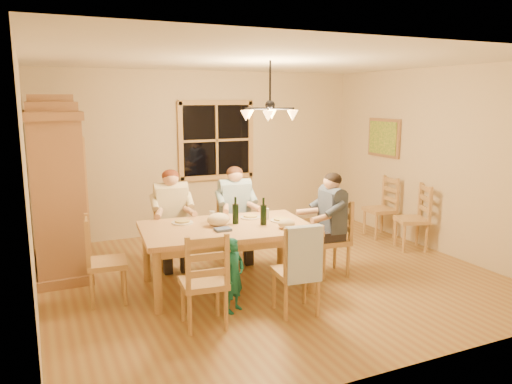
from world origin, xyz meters
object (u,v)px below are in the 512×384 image
child (234,275)px  chair_far_right (235,239)px  adult_slate_man (331,211)px  chair_near_right (296,285)px  chair_end_right (330,252)px  armoire (57,193)px  chair_spare_back (379,219)px  wine_bottle_b (263,211)px  chair_far_left (173,245)px  adult_plaid_man (235,202)px  chair_spare_front (411,229)px  chair_end_left (108,276)px  adult_woman (171,206)px  wine_bottle_a (235,210)px  chandelier (270,113)px  dining_table (226,234)px  chair_near_left (204,297)px

child → chair_far_right: bearing=33.5°
adult_slate_man → chair_near_right: bearing=136.7°
chair_end_right → child: bearing=115.1°
armoire → chair_far_right: armoire is taller
chair_spare_back → chair_near_right: bearing=132.2°
wine_bottle_b → chair_spare_back: (2.67, 1.16, -0.62)m
chair_far_left → adult_slate_man: 2.17m
adult_plaid_man → chair_spare_front: (2.62, -0.61, -0.54)m
chair_far_left → chair_end_left: size_ratio=1.00×
armoire → child: bearing=-52.9°
chair_far_right → adult_slate_man: size_ratio=1.13×
adult_woman → wine_bottle_a: bearing=126.2°
chair_spare_back → chair_far_right: bearing=98.5°
chair_far_left → chair_spare_front: (3.49, -0.69, 0.00)m
chandelier → chair_end_left: 2.69m
dining_table → chair_near_right: bearing=-67.9°
chandelier → dining_table: chandelier is taller
child → chair_near_right: bearing=-60.7°
chair_spare_front → chair_near_right: bearing=135.7°
chair_end_left → chair_far_left: bearing=136.7°
armoire → chair_near_right: size_ratio=2.32×
armoire → chair_spare_front: bearing=-13.1°
dining_table → adult_slate_man: 1.39m
wine_bottle_b → child: bearing=-137.4°
child → chair_spare_back: (3.28, 1.73, -0.10)m
adult_plaid_man → chair_spare_back: bearing=-171.0°
chair_near_right → adult_slate_man: adult_slate_man is taller
chair_near_left → adult_woman: bearing=90.0°
chair_near_left → chair_end_right: size_ratio=1.00×
armoire → chair_spare_back: (4.87, -0.38, -0.75)m
adult_slate_man → chair_end_left: bearing=90.0°
chair_far_left → chair_end_left: same height
adult_plaid_man → chair_spare_back: adult_plaid_man is taller
wine_bottle_b → chair_spare_back: bearing=23.5°
chair_far_left → wine_bottle_b: size_ratio=3.00×
wine_bottle_a → child: (-0.33, -0.75, -0.52)m
chair_near_right → chair_end_right: bearing=46.7°
armoire → chair_spare_front: armoire is taller
wine_bottle_b → chair_far_right: bearing=87.2°
chair_near_right → child: bearing=158.8°
chair_end_right → chair_far_right: bearing=46.6°
armoire → adult_woman: (1.38, -0.44, -0.22)m
adult_woman → child: adult_woman is taller
dining_table → adult_plaid_man: size_ratio=2.40×
armoire → chair_spare_front: size_ratio=2.32×
chandelier → chair_near_right: size_ratio=0.78×
chair_end_left → wine_bottle_b: (1.80, -0.26, 0.62)m
adult_slate_man → chair_far_left: bearing=63.4°
chair_far_right → adult_woman: 1.03m
chair_far_left → adult_plaid_man: bearing=180.0°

